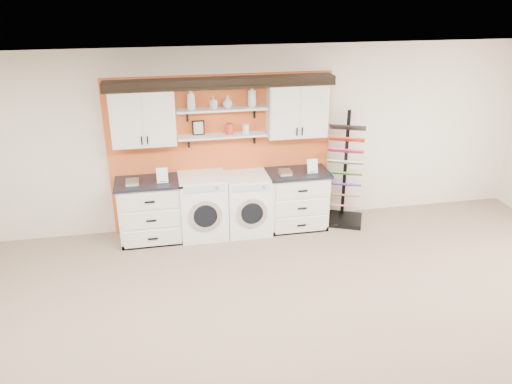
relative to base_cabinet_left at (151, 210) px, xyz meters
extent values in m
plane|color=white|center=(1.13, -3.64, 2.32)|extent=(10.00, 10.00, 0.00)
plane|color=silver|center=(1.13, 0.36, 0.92)|extent=(10.00, 0.00, 10.00)
cube|color=#D65824|center=(1.13, 0.32, 0.72)|extent=(3.40, 0.07, 2.40)
cube|color=white|center=(0.00, 0.16, 1.40)|extent=(0.90, 0.34, 0.84)
cube|color=white|center=(-0.22, -0.02, 1.40)|extent=(0.42, 0.01, 0.78)
cube|color=white|center=(0.22, -0.02, 1.40)|extent=(0.42, 0.01, 0.78)
cube|color=white|center=(2.26, 0.16, 1.40)|extent=(0.90, 0.34, 0.84)
cube|color=white|center=(2.04, -0.02, 1.40)|extent=(0.42, 0.01, 0.78)
cube|color=white|center=(2.48, -0.02, 1.40)|extent=(0.42, 0.01, 0.78)
cube|color=white|center=(1.13, 0.16, 1.05)|extent=(1.32, 0.28, 0.03)
cube|color=white|center=(1.13, 0.16, 1.45)|extent=(1.32, 0.28, 0.03)
cube|color=black|center=(1.13, 0.18, 1.85)|extent=(3.30, 0.40, 0.10)
cube|color=black|center=(1.13, -0.01, 1.79)|extent=(3.30, 0.04, 0.04)
cube|color=black|center=(0.78, 0.21, 1.18)|extent=(0.18, 0.02, 0.22)
cube|color=beige|center=(0.78, 0.20, 1.18)|extent=(0.14, 0.01, 0.18)
cylinder|color=red|center=(1.23, 0.16, 1.15)|extent=(0.11, 0.11, 0.16)
cylinder|color=silver|center=(1.48, 0.16, 1.14)|extent=(0.10, 0.10, 0.14)
cube|color=white|center=(0.00, 0.01, -0.02)|extent=(0.92, 0.60, 0.92)
cube|color=black|center=(0.00, -0.26, -0.44)|extent=(0.92, 0.06, 0.07)
cube|color=black|center=(0.00, 0.01, 0.46)|extent=(0.98, 0.66, 0.04)
cube|color=white|center=(0.00, -0.30, 0.28)|extent=(0.84, 0.02, 0.25)
cube|color=white|center=(0.00, -0.30, -0.02)|extent=(0.84, 0.02, 0.25)
cube|color=white|center=(0.00, -0.30, -0.32)|extent=(0.84, 0.02, 0.25)
cube|color=white|center=(2.26, 0.01, -0.03)|extent=(0.90, 0.60, 0.90)
cube|color=black|center=(2.26, -0.26, -0.44)|extent=(0.90, 0.06, 0.07)
cube|color=black|center=(2.26, 0.01, 0.44)|extent=(0.96, 0.66, 0.04)
cube|color=white|center=(2.26, -0.30, 0.26)|extent=(0.82, 0.02, 0.25)
cube|color=white|center=(2.26, -0.30, -0.03)|extent=(0.82, 0.02, 0.25)
cube|color=white|center=(2.26, -0.30, -0.32)|extent=(0.82, 0.02, 0.25)
cube|color=white|center=(0.78, 0.01, 0.01)|extent=(0.70, 0.66, 0.98)
cube|color=silver|center=(0.78, -0.33, 0.43)|extent=(0.60, 0.02, 0.10)
cylinder|color=silver|center=(0.78, -0.33, -0.01)|extent=(0.49, 0.05, 0.49)
cylinder|color=black|center=(0.78, -0.35, -0.01)|extent=(0.35, 0.03, 0.35)
cube|color=white|center=(1.47, 0.01, -0.01)|extent=(0.67, 0.66, 0.93)
cube|color=silver|center=(1.47, -0.33, 0.39)|extent=(0.57, 0.02, 0.10)
cylinder|color=silver|center=(1.47, -0.33, -0.03)|extent=(0.47, 0.05, 0.47)
cylinder|color=black|center=(1.47, -0.35, -0.03)|extent=(0.33, 0.03, 0.33)
cube|color=black|center=(3.03, 0.01, -0.45)|extent=(0.83, 0.77, 0.07)
cube|color=black|center=(3.11, 0.19, 0.46)|extent=(0.07, 0.07, 1.76)
cube|color=#DE6264|center=(3.04, 0.03, -0.20)|extent=(0.63, 0.51, 0.16)
cube|color=#9B6F40|center=(3.04, 0.03, -0.02)|extent=(0.63, 0.51, 0.16)
cube|color=#5631AC|center=(3.04, 0.03, 0.17)|extent=(0.63, 0.51, 0.16)
cube|color=#4A9F2B|center=(3.04, 0.03, 0.36)|extent=(0.63, 0.51, 0.16)
cube|color=silver|center=(3.04, 0.03, 0.54)|extent=(0.63, 0.51, 0.16)
cube|color=#F41C59|center=(3.04, 0.03, 0.73)|extent=(0.63, 0.51, 0.16)
cube|color=red|center=(3.04, 0.03, 0.92)|extent=(0.63, 0.51, 0.16)
cube|color=black|center=(3.04, 0.03, 1.10)|extent=(0.63, 0.51, 0.16)
imported|color=silver|center=(0.69, 0.16, 1.63)|extent=(0.17, 0.17, 0.32)
imported|color=silver|center=(1.01, 0.16, 1.56)|extent=(0.11, 0.11, 0.18)
imported|color=silver|center=(1.21, 0.16, 1.56)|extent=(0.20, 0.20, 0.18)
imported|color=silver|center=(1.58, 0.16, 1.64)|extent=(0.18, 0.18, 0.34)
camera|label=1|loc=(0.21, -6.94, 3.17)|focal=35.00mm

